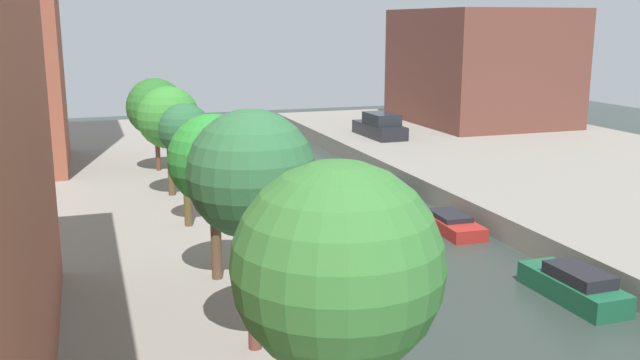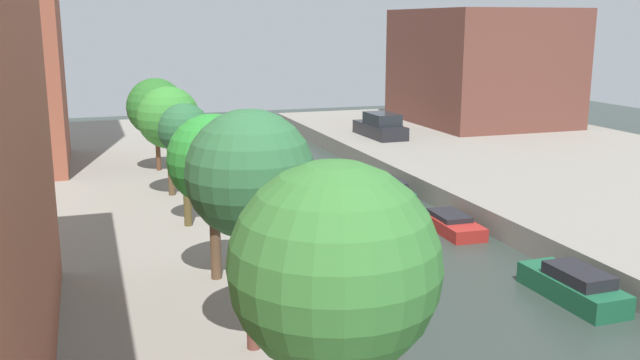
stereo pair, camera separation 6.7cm
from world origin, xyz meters
name	(u,v)px [view 1 (the left image)]	position (x,y,z in m)	size (l,w,h in m)	color
ground_plane	(370,244)	(0.00, 0.00, 0.00)	(84.00, 84.00, 0.00)	#2D3833
low_block_right	(480,66)	(18.00, 22.21, 5.14)	(10.00, 12.17, 8.27)	brown
street_tree_0	(338,268)	(-6.68, -14.67, 4.84)	(3.18, 3.18, 5.45)	brown
street_tree_1	(251,175)	(-6.68, -9.17, 5.09)	(2.85, 2.85, 5.55)	brown
street_tree_2	(213,160)	(-6.68, -4.40, 4.53)	(2.60, 2.60, 4.86)	brown
street_tree_3	(185,132)	(-6.68, 1.36, 4.51)	(1.89, 1.89, 4.53)	brown
street_tree_4	(169,118)	(-6.68, 6.33, 4.37)	(2.65, 2.65, 4.72)	brown
street_tree_5	(156,107)	(-6.68, 11.83, 4.20)	(2.88, 2.88, 4.65)	brown
parked_car	(380,127)	(8.20, 18.06, 1.66)	(2.01, 4.82, 1.59)	black
moored_boat_left_2	(346,306)	(-3.37, -6.32, 0.46)	(1.72, 4.26, 1.08)	maroon
moored_boat_left_3	(268,234)	(-3.61, 1.61, 0.31)	(1.41, 4.09, 0.63)	#4C5156
moored_boat_left_4	(247,193)	(-2.93, 8.26, 0.34)	(1.71, 4.02, 0.79)	beige
moored_boat_left_5	(220,169)	(-2.99, 14.81, 0.24)	(1.71, 4.06, 0.48)	#232328
moored_boat_right_2	(574,286)	(3.83, -7.09, 0.45)	(1.44, 3.80, 1.07)	#195638
moored_boat_right_3	(451,224)	(3.84, 0.57, 0.32)	(1.53, 3.58, 0.72)	maroon
moored_boat_right_4	(387,190)	(3.56, 6.36, 0.42)	(1.67, 4.11, 0.98)	#195638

